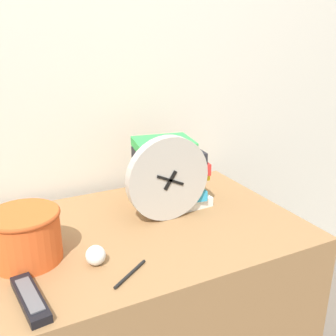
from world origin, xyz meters
name	(u,v)px	position (x,y,z in m)	size (l,w,h in m)	color
wall_back	(51,51)	(0.00, 0.70, 1.20)	(6.00, 0.04, 2.40)	silver
desk	(103,336)	(0.00, 0.32, 0.35)	(1.23, 0.63, 0.71)	olive
desk_clock	(168,179)	(0.24, 0.33, 0.84)	(0.27, 0.04, 0.27)	#B7B2A8
book_stack	(170,173)	(0.30, 0.43, 0.81)	(0.25, 0.22, 0.22)	white
basket	(25,235)	(-0.19, 0.29, 0.78)	(0.18, 0.18, 0.13)	#E05623
tv_remote	(30,298)	(-0.21, 0.11, 0.72)	(0.06, 0.18, 0.02)	black
crumpled_paper_ball	(96,255)	(-0.04, 0.19, 0.73)	(0.05, 0.05, 0.05)	white
pen	(130,274)	(0.02, 0.10, 0.71)	(0.11, 0.08, 0.01)	black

